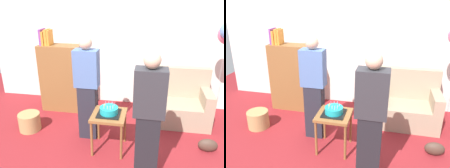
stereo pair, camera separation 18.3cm
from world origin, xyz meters
TOP-DOWN VIEW (x-y plane):
  - ground_plane at (0.00, 0.00)m, footprint 8.00×8.00m
  - wall_back at (0.00, 2.05)m, footprint 6.00×0.10m
  - couch at (0.89, 1.41)m, footprint 1.10×0.70m
  - bookshelf at (-1.32, 1.50)m, footprint 0.80×0.36m
  - side_table at (-0.17, 0.36)m, footprint 0.48×0.48m
  - birthday_cake at (-0.17, 0.36)m, footprint 0.32×0.32m
  - person_blowing_candles at (-0.55, 0.64)m, footprint 0.36×0.22m
  - person_holding_cake at (0.39, -0.10)m, footprint 0.36×0.22m
  - wicker_basket at (-1.60, 0.64)m, footprint 0.36×0.36m
  - handbag at (1.28, 0.55)m, footprint 0.28×0.14m

SIDE VIEW (x-z plane):
  - ground_plane at x=0.00m, z-range 0.00..0.00m
  - handbag at x=1.28m, z-range 0.00..0.20m
  - wicker_basket at x=-1.60m, z-range 0.00..0.30m
  - couch at x=0.89m, z-range -0.14..0.82m
  - side_table at x=-0.17m, z-range 0.21..0.79m
  - birthday_cake at x=-0.17m, z-range 0.55..0.72m
  - bookshelf at x=-1.32m, z-range -0.12..1.47m
  - person_blowing_candles at x=-0.55m, z-range 0.02..1.65m
  - person_holding_cake at x=0.39m, z-range 0.02..1.65m
  - wall_back at x=0.00m, z-range 0.00..2.70m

